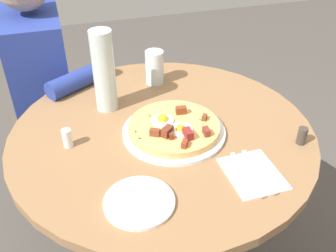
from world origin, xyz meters
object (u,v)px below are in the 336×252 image
at_px(person_seated, 49,108).
at_px(salt_shaker, 67,138).
at_px(bread_plate, 139,202).
at_px(knife, 247,174).
at_px(pizza_plate, 174,132).
at_px(fork, 259,171).
at_px(dining_table, 163,170).
at_px(breakfast_pizza, 174,127).
at_px(water_bottle, 104,71).
at_px(water_glass, 155,67).
at_px(pepper_shaker, 302,136).

distance_m(person_seated, salt_shaker, 0.64).
xyz_separation_m(bread_plate, knife, (0.01, -0.30, 0.00)).
distance_m(pizza_plate, knife, 0.27).
relative_size(bread_plate, fork, 0.99).
relative_size(dining_table, salt_shaker, 16.40).
bearing_deg(person_seated, fork, -147.29).
distance_m(breakfast_pizza, bread_plate, 0.30).
bearing_deg(person_seated, pizza_plate, -148.07).
height_order(pizza_plate, knife, pizza_plate).
height_order(person_seated, fork, person_seated).
distance_m(dining_table, knife, 0.36).
height_order(knife, water_bottle, water_bottle).
bearing_deg(water_bottle, bread_plate, -179.96).
bearing_deg(breakfast_pizza, salt_shaker, 83.83).
height_order(water_glass, pepper_shaker, water_glass).
bearing_deg(salt_shaker, pepper_shaker, -105.84).
height_order(fork, salt_shaker, salt_shaker).
bearing_deg(water_bottle, fork, -142.99).
distance_m(pizza_plate, water_bottle, 0.30).
bearing_deg(bread_plate, dining_table, -26.49).
relative_size(dining_table, breakfast_pizza, 3.38).
height_order(dining_table, water_bottle, water_bottle).
relative_size(bread_plate, knife, 0.99).
bearing_deg(bread_plate, pizza_plate, -33.91).
distance_m(knife, salt_shaker, 0.52).
bearing_deg(pizza_plate, bread_plate, 146.09).
xyz_separation_m(fork, water_glass, (0.57, 0.14, 0.06)).
distance_m(fork, knife, 0.04).
height_order(fork, knife, same).
height_order(fork, water_bottle, water_bottle).
bearing_deg(dining_table, knife, -149.65).
xyz_separation_m(dining_table, water_glass, (0.30, -0.06, 0.23)).
height_order(bread_plate, fork, bread_plate).
bearing_deg(water_glass, person_seated, 55.37).
xyz_separation_m(dining_table, pizza_plate, (-0.03, -0.03, 0.18)).
bearing_deg(water_glass, knife, -170.15).
distance_m(dining_table, person_seated, 0.69).
xyz_separation_m(person_seated, water_glass, (-0.29, -0.41, 0.28)).
relative_size(bread_plate, pepper_shaker, 3.34).
xyz_separation_m(pizza_plate, bread_plate, (-0.25, 0.17, -0.00)).
relative_size(pizza_plate, water_bottle, 1.16).
distance_m(dining_table, water_bottle, 0.38).
bearing_deg(breakfast_pizza, person_seated, 31.80).
distance_m(breakfast_pizza, water_bottle, 0.29).
bearing_deg(knife, breakfast_pizza, 27.80).
bearing_deg(bread_plate, salt_shaker, 27.15).
height_order(pizza_plate, salt_shaker, salt_shaker).
xyz_separation_m(pizza_plate, knife, (-0.24, -0.13, 0.00)).
height_order(person_seated, water_bottle, person_seated).
height_order(knife, water_glass, water_glass).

